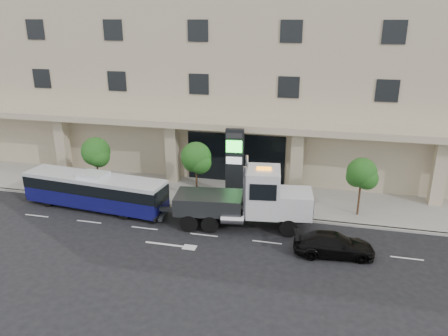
% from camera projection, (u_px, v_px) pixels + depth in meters
% --- Properties ---
extents(ground, '(120.00, 120.00, 0.00)m').
position_uv_depth(ground, '(210.00, 225.00, 28.80)').
color(ground, black).
rests_on(ground, ground).
extents(sidewalk, '(120.00, 6.00, 0.15)m').
position_uv_depth(sidewalk, '(227.00, 195.00, 33.37)').
color(sidewalk, gray).
rests_on(sidewalk, ground).
extents(curb, '(120.00, 0.30, 0.15)m').
position_uv_depth(curb, '(218.00, 211.00, 30.62)').
color(curb, gray).
rests_on(curb, ground).
extents(convention_center, '(60.00, 17.60, 20.00)m').
position_uv_depth(convention_center, '(254.00, 52.00, 39.71)').
color(convention_center, tan).
rests_on(convention_center, ground).
extents(tree_left, '(2.27, 2.20, 4.22)m').
position_uv_depth(tree_left, '(96.00, 154.00, 33.29)').
color(tree_left, '#422B19').
rests_on(tree_left, sidewalk).
extents(tree_mid, '(2.28, 2.20, 4.38)m').
position_uv_depth(tree_mid, '(196.00, 159.00, 31.47)').
color(tree_mid, '#422B19').
rests_on(tree_mid, sidewalk).
extents(tree_right, '(2.10, 2.00, 4.04)m').
position_uv_depth(tree_right, '(362.00, 175.00, 29.00)').
color(tree_right, '#422B19').
rests_on(tree_right, sidewalk).
extents(city_bus, '(10.78, 3.32, 2.69)m').
position_uv_depth(city_bus, '(95.00, 190.00, 30.85)').
color(city_bus, black).
rests_on(city_bus, ground).
extents(tow_truck, '(9.98, 3.51, 4.51)m').
position_uv_depth(tow_truck, '(249.00, 200.00, 27.94)').
color(tow_truck, '#2D3033').
rests_on(tow_truck, ground).
extents(black_sedan, '(4.74, 2.35, 1.33)m').
position_uv_depth(black_sedan, '(334.00, 245.00, 24.93)').
color(black_sedan, black).
rests_on(black_sedan, ground).
extents(signage_pylon, '(1.36, 0.61, 5.29)m').
position_uv_depth(signage_pylon, '(235.00, 163.00, 31.88)').
color(signage_pylon, black).
rests_on(signage_pylon, sidewalk).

